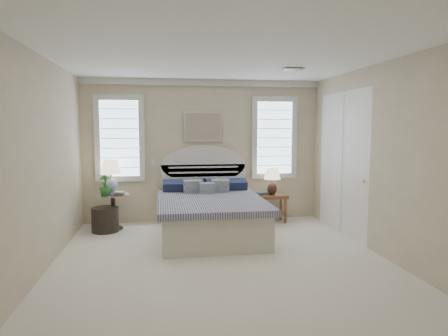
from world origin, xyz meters
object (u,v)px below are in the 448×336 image
floor_pot (105,220)px  lamp_right (272,178)px  bed (210,212)px  nightstand_right (273,202)px  side_table_left (113,208)px  lamp_left (111,173)px

floor_pot → lamp_right: lamp_right is taller
bed → floor_pot: 1.84m
nightstand_right → side_table_left: bearing=-178.1°
bed → nightstand_right: (1.30, 0.69, 0.00)m
floor_pot → bed: bearing=-14.2°
side_table_left → floor_pot: side_table_left is taller
bed → floor_pot: size_ratio=4.89×
lamp_right → side_table_left: bearing=-178.4°
lamp_right → nightstand_right: bearing=36.8°
side_table_left → floor_pot: 0.26m
nightstand_right → lamp_right: lamp_right is taller
floor_pot → side_table_left: bearing=49.9°
lamp_left → lamp_right: (2.96, -0.03, -0.16)m
bed → nightstand_right: size_ratio=4.29×
bed → side_table_left: bearing=160.3°
bed → side_table_left: size_ratio=3.61×
nightstand_right → floor_pot: nightstand_right is taller
nightstand_right → floor_pot: 3.09m
nightstand_right → lamp_left: lamp_left is taller
side_table_left → nightstand_right: side_table_left is taller
bed → lamp_left: size_ratio=3.72×
floor_pot → lamp_left: bearing=71.4°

